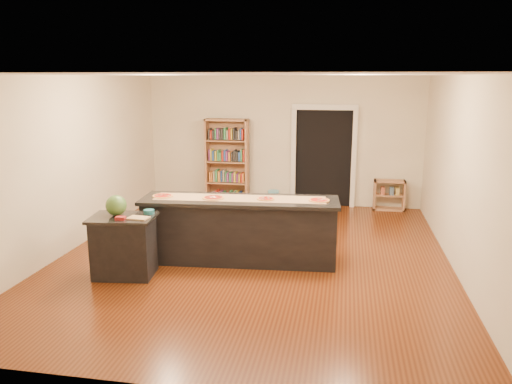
% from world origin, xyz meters
% --- Properties ---
extents(room, '(6.00, 7.00, 2.80)m').
position_xyz_m(room, '(0.00, 0.00, 1.40)').
color(room, beige).
rests_on(room, ground).
extents(doorway, '(1.40, 0.09, 2.21)m').
position_xyz_m(doorway, '(0.90, 3.46, 1.20)').
color(doorway, black).
rests_on(doorway, room).
extents(kitchen_island, '(2.97, 0.81, 0.98)m').
position_xyz_m(kitchen_island, '(-0.18, -0.21, 0.49)').
color(kitchen_island, black).
rests_on(kitchen_island, ground).
extents(side_counter, '(0.88, 0.64, 0.87)m').
position_xyz_m(side_counter, '(-1.67, -1.08, 0.44)').
color(side_counter, black).
rests_on(side_counter, ground).
extents(bookshelf, '(0.94, 0.33, 1.88)m').
position_xyz_m(bookshelf, '(-1.20, 3.28, 0.94)').
color(bookshelf, tan).
rests_on(bookshelf, ground).
extents(low_shelf, '(0.65, 0.28, 0.65)m').
position_xyz_m(low_shelf, '(2.32, 3.31, 0.32)').
color(low_shelf, tan).
rests_on(low_shelf, ground).
extents(waste_bin, '(0.24, 0.24, 0.36)m').
position_xyz_m(waste_bin, '(-0.15, 3.16, 0.18)').
color(waste_bin, '#5FB5D4').
rests_on(waste_bin, ground).
extents(kraft_paper, '(2.61, 0.65, 0.00)m').
position_xyz_m(kraft_paper, '(-0.18, -0.18, 0.98)').
color(kraft_paper, '#A68255').
rests_on(kraft_paper, kitchen_island).
extents(watermelon, '(0.29, 0.29, 0.29)m').
position_xyz_m(watermelon, '(-1.76, -1.05, 1.02)').
color(watermelon, '#144214').
rests_on(watermelon, side_counter).
extents(cutting_board, '(0.29, 0.21, 0.02)m').
position_xyz_m(cutting_board, '(-1.40, -1.14, 0.88)').
color(cutting_board, tan).
rests_on(cutting_board, side_counter).
extents(package_red, '(0.14, 0.10, 0.05)m').
position_xyz_m(package_red, '(-1.61, -1.24, 0.90)').
color(package_red, maroon).
rests_on(package_red, side_counter).
extents(package_teal, '(0.15, 0.15, 0.06)m').
position_xyz_m(package_teal, '(-1.35, -0.87, 0.90)').
color(package_teal, '#195966').
rests_on(package_teal, side_counter).
extents(pizza_a, '(0.32, 0.32, 0.02)m').
position_xyz_m(pizza_a, '(-1.36, -0.28, 0.99)').
color(pizza_a, '#BE8149').
rests_on(pizza_a, kitchen_island).
extents(pizza_b, '(0.31, 0.31, 0.02)m').
position_xyz_m(pizza_b, '(-0.57, -0.26, 0.99)').
color(pizza_b, '#BE8149').
rests_on(pizza_b, kitchen_island).
extents(pizza_c, '(0.28, 0.28, 0.02)m').
position_xyz_m(pizza_c, '(0.22, -0.19, 0.99)').
color(pizza_c, '#BE8149').
rests_on(pizza_c, kitchen_island).
extents(pizza_d, '(0.32, 0.32, 0.02)m').
position_xyz_m(pizza_d, '(1.01, -0.14, 0.99)').
color(pizza_d, '#BE8149').
rests_on(pizza_d, kitchen_island).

